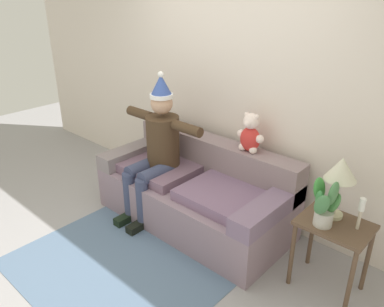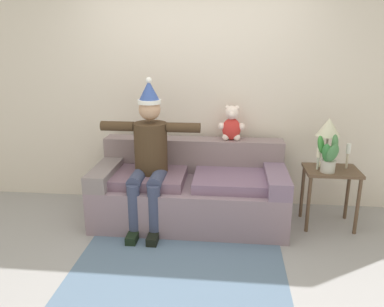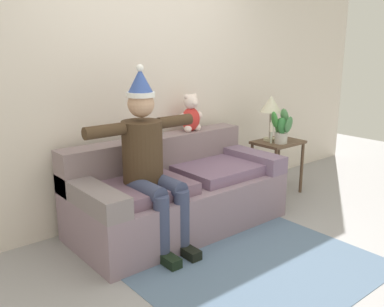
% 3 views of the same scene
% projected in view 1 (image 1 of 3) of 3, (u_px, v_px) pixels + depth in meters
% --- Properties ---
extents(ground_plane, '(10.00, 10.00, 0.00)m').
position_uv_depth(ground_plane, '(121.00, 266.00, 3.38)').
color(ground_plane, '#989698').
extents(back_wall, '(7.00, 0.10, 2.70)m').
position_uv_depth(back_wall, '(232.00, 84.00, 3.87)').
color(back_wall, silver).
rests_on(back_wall, ground_plane).
extents(couch, '(1.98, 0.92, 0.82)m').
position_uv_depth(couch, '(196.00, 192.00, 3.92)').
color(couch, gray).
rests_on(couch, ground_plane).
extents(person_seated, '(1.02, 0.77, 1.52)m').
position_uv_depth(person_seated, '(156.00, 146.00, 3.88)').
color(person_seated, '#43301E').
rests_on(person_seated, ground_plane).
extents(teddy_bear, '(0.29, 0.17, 0.38)m').
position_uv_depth(teddy_bear, '(250.00, 134.00, 3.59)').
color(teddy_bear, red).
rests_on(teddy_bear, couch).
extents(side_table, '(0.53, 0.40, 0.62)m').
position_uv_depth(side_table, '(333.00, 235.00, 2.95)').
color(side_table, brown).
rests_on(side_table, ground_plane).
extents(table_lamp, '(0.24, 0.24, 0.51)m').
position_uv_depth(table_lamp, '(341.00, 172.00, 2.83)').
color(table_lamp, '#BFBB93').
rests_on(table_lamp, side_table).
extents(potted_plant, '(0.26, 0.24, 0.39)m').
position_uv_depth(potted_plant, '(325.00, 204.00, 2.81)').
color(potted_plant, '#BCB8AC').
rests_on(potted_plant, side_table).
extents(candle_tall, '(0.04, 0.04, 0.23)m').
position_uv_depth(candle_tall, '(318.00, 201.00, 2.93)').
color(candle_tall, beige).
rests_on(candle_tall, side_table).
extents(candle_short, '(0.04, 0.04, 0.26)m').
position_uv_depth(candle_short, '(361.00, 209.00, 2.77)').
color(candle_short, beige).
rests_on(candle_short, side_table).
extents(area_rug, '(1.81, 1.40, 0.01)m').
position_uv_depth(area_rug, '(116.00, 269.00, 3.34)').
color(area_rug, slate).
rests_on(area_rug, ground_plane).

